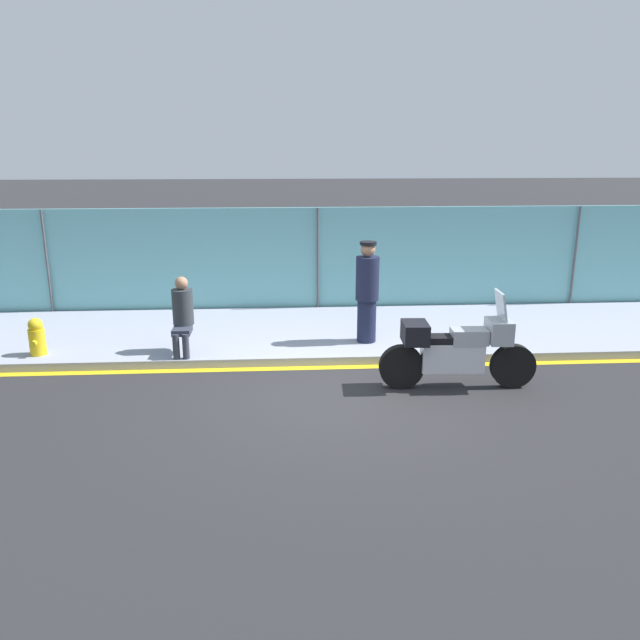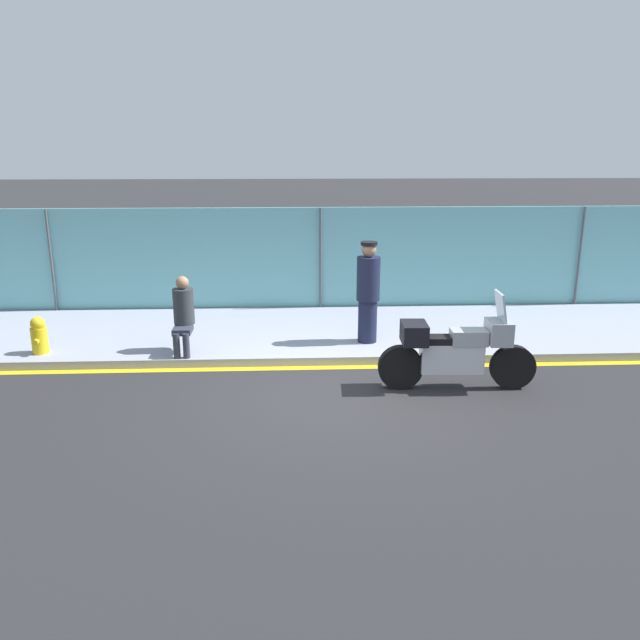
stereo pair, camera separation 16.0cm
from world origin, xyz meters
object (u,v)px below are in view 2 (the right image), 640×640
at_px(motorcycle, 456,351).
at_px(officer_standing, 368,292).
at_px(person_seated_on_curb, 183,311).
at_px(fire_hydrant, 39,336).

bearing_deg(motorcycle, officer_standing, 121.73).
height_order(motorcycle, person_seated_on_curb, motorcycle).
bearing_deg(person_seated_on_curb, officer_standing, 7.28).
bearing_deg(person_seated_on_curb, fire_hydrant, 179.57).
relative_size(motorcycle, fire_hydrant, 3.71).
bearing_deg(fire_hydrant, person_seated_on_curb, -0.43).
xyz_separation_m(motorcycle, fire_hydrant, (-6.56, 1.52, -0.14)).
distance_m(motorcycle, officer_standing, 2.23).
bearing_deg(fire_hydrant, officer_standing, 3.95).
height_order(person_seated_on_curb, fire_hydrant, person_seated_on_curb).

